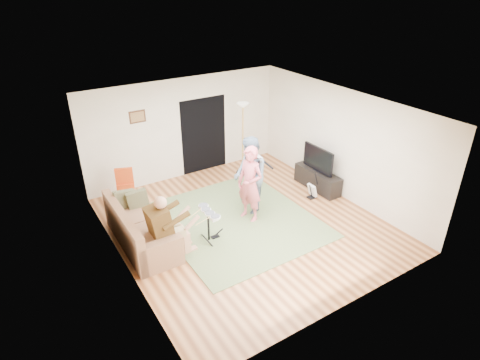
# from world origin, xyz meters

# --- Properties ---
(floor) EXTENTS (6.00, 6.00, 0.00)m
(floor) POSITION_xyz_m (0.00, 0.00, 0.00)
(floor) COLOR brown
(floor) RESTS_ON ground
(walls) EXTENTS (5.50, 6.00, 2.70)m
(walls) POSITION_xyz_m (0.00, 0.00, 1.35)
(walls) COLOR silver
(walls) RESTS_ON floor
(ceiling) EXTENTS (6.00, 6.00, 0.00)m
(ceiling) POSITION_xyz_m (0.00, 0.00, 2.70)
(ceiling) COLOR white
(ceiling) RESTS_ON walls
(window_blinds) EXTENTS (0.00, 2.05, 2.05)m
(window_blinds) POSITION_xyz_m (-2.74, 0.20, 1.55)
(window_blinds) COLOR olive
(window_blinds) RESTS_ON walls
(doorway) EXTENTS (2.10, 0.00, 2.10)m
(doorway) POSITION_xyz_m (0.55, 2.99, 1.05)
(doorway) COLOR black
(doorway) RESTS_ON walls
(picture_frame) EXTENTS (0.42, 0.03, 0.32)m
(picture_frame) POSITION_xyz_m (-1.25, 2.99, 1.90)
(picture_frame) COLOR #3F2314
(picture_frame) RESTS_ON walls
(area_rug) EXTENTS (3.23, 3.60, 0.02)m
(area_rug) POSITION_xyz_m (-0.11, 0.23, 0.01)
(area_rug) COLOR #5F7346
(area_rug) RESTS_ON floor
(sofa) EXTENTS (0.90, 2.18, 0.88)m
(sofa) POSITION_xyz_m (-2.30, 0.55, 0.29)
(sofa) COLOR #906548
(sofa) RESTS_ON floor
(drummer) EXTENTS (0.88, 0.49, 1.35)m
(drummer) POSITION_xyz_m (-1.87, -0.10, 0.53)
(drummer) COLOR #503716
(drummer) RESTS_ON sofa
(drum_kit) EXTENTS (0.40, 0.72, 0.74)m
(drum_kit) POSITION_xyz_m (-1.00, -0.10, 0.32)
(drum_kit) COLOR black
(drum_kit) RESTS_ON floor
(singer) EXTENTS (0.60, 0.74, 1.76)m
(singer) POSITION_xyz_m (0.20, 0.16, 0.88)
(singer) COLOR #CF5A68
(singer) RESTS_ON floor
(microphone) EXTENTS (0.06, 0.06, 0.24)m
(microphone) POSITION_xyz_m (0.40, 0.16, 1.32)
(microphone) COLOR black
(microphone) RESTS_ON singer
(guitarist) EXTENTS (0.90, 1.04, 1.82)m
(guitarist) POSITION_xyz_m (0.42, 0.47, 0.91)
(guitarist) COLOR slate
(guitarist) RESTS_ON floor
(guitar_held) EXTENTS (0.20, 0.61, 0.26)m
(guitar_held) POSITION_xyz_m (0.62, 0.47, 1.24)
(guitar_held) COLOR white
(guitar_held) RESTS_ON guitarist
(guitar_spare) EXTENTS (0.27, 0.25, 0.76)m
(guitar_spare) POSITION_xyz_m (2.05, 0.10, 0.22)
(guitar_spare) COLOR black
(guitar_spare) RESTS_ON floor
(torchiere_lamp) EXTENTS (0.36, 0.36, 2.03)m
(torchiere_lamp) POSITION_xyz_m (1.33, 2.21, 1.39)
(torchiere_lamp) COLOR black
(torchiere_lamp) RESTS_ON floor
(dining_chair) EXTENTS (0.55, 0.58, 1.01)m
(dining_chair) POSITION_xyz_m (-2.05, 2.04, 0.36)
(dining_chair) COLOR tan
(dining_chair) RESTS_ON floor
(tv_cabinet) EXTENTS (0.40, 1.40, 0.50)m
(tv_cabinet) POSITION_xyz_m (2.50, 0.42, 0.25)
(tv_cabinet) COLOR black
(tv_cabinet) RESTS_ON floor
(television) EXTENTS (0.06, 1.02, 0.62)m
(television) POSITION_xyz_m (2.45, 0.42, 0.85)
(television) COLOR black
(television) RESTS_ON tv_cabinet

